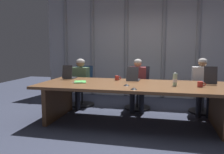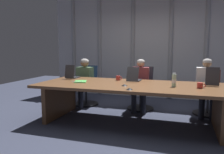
{
  "view_description": "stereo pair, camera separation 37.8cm",
  "coord_description": "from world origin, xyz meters",
  "px_view_note": "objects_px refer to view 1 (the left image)",
  "views": [
    {
      "loc": [
        0.56,
        -4.13,
        1.4
      ],
      "look_at": [
        -0.42,
        0.14,
        0.84
      ],
      "focal_mm": 36.43,
      "sensor_mm": 36.0,
      "label": 1
    },
    {
      "loc": [
        0.93,
        -4.03,
        1.4
      ],
      "look_at": [
        -0.42,
        0.14,
        0.84
      ],
      "focal_mm": 36.43,
      "sensor_mm": 36.0,
      "label": 2
    }
  ],
  "objects_px": {
    "person_center": "(202,83)",
    "spiral_notepad": "(80,82)",
    "office_chair_left_end": "(83,90)",
    "conference_mic_left_side": "(127,85)",
    "person_left_end": "(79,79)",
    "laptop_left_end": "(70,76)",
    "water_bottle_primary": "(175,80)",
    "office_chair_left_mid": "(138,93)",
    "office_chair_center": "(203,96)",
    "laptop_center": "(209,80)",
    "person_left_mid": "(137,82)",
    "conference_mic_middle": "(134,88)",
    "coffee_mug_far": "(117,78)",
    "laptop_left_mid": "(133,78)",
    "coffee_mug_near": "(200,84)"
  },
  "relations": [
    {
      "from": "laptop_center",
      "to": "person_left_end",
      "type": "bearing_deg",
      "value": 83.44
    },
    {
      "from": "laptop_left_end",
      "to": "spiral_notepad",
      "type": "distance_m",
      "value": 0.62
    },
    {
      "from": "person_left_end",
      "to": "person_center",
      "type": "xyz_separation_m",
      "value": [
        2.76,
        0.0,
        0.01
      ]
    },
    {
      "from": "water_bottle_primary",
      "to": "spiral_notepad",
      "type": "bearing_deg",
      "value": 179.65
    },
    {
      "from": "office_chair_left_mid",
      "to": "coffee_mug_far",
      "type": "height_order",
      "value": "office_chair_left_mid"
    },
    {
      "from": "office_chair_left_end",
      "to": "person_left_mid",
      "type": "bearing_deg",
      "value": 78.96
    },
    {
      "from": "laptop_left_end",
      "to": "spiral_notepad",
      "type": "relative_size",
      "value": 1.0
    },
    {
      "from": "office_chair_left_mid",
      "to": "person_left_mid",
      "type": "bearing_deg",
      "value": 6.98
    },
    {
      "from": "person_left_mid",
      "to": "coffee_mug_near",
      "type": "xyz_separation_m",
      "value": [
        1.19,
        -0.97,
        0.13
      ]
    },
    {
      "from": "office_chair_left_end",
      "to": "conference_mic_left_side",
      "type": "distance_m",
      "value": 1.87
    },
    {
      "from": "laptop_center",
      "to": "conference_mic_left_side",
      "type": "distance_m",
      "value": 1.6
    },
    {
      "from": "laptop_left_end",
      "to": "office_chair_left_mid",
      "type": "distance_m",
      "value": 1.62
    },
    {
      "from": "office_chair_left_mid",
      "to": "water_bottle_primary",
      "type": "relative_size",
      "value": 4.08
    },
    {
      "from": "office_chair_left_mid",
      "to": "spiral_notepad",
      "type": "distance_m",
      "value": 1.54
    },
    {
      "from": "laptop_center",
      "to": "conference_mic_middle",
      "type": "relative_size",
      "value": 3.69
    },
    {
      "from": "spiral_notepad",
      "to": "person_left_mid",
      "type": "bearing_deg",
      "value": 21.86
    },
    {
      "from": "laptop_left_mid",
      "to": "office_chair_left_end",
      "type": "bearing_deg",
      "value": 64.65
    },
    {
      "from": "person_center",
      "to": "person_left_end",
      "type": "bearing_deg",
      "value": -91.02
    },
    {
      "from": "laptop_left_end",
      "to": "office_chair_left_end",
      "type": "height_order",
      "value": "laptop_left_end"
    },
    {
      "from": "conference_mic_left_side",
      "to": "person_center",
      "type": "bearing_deg",
      "value": 38.25
    },
    {
      "from": "person_left_end",
      "to": "conference_mic_left_side",
      "type": "relative_size",
      "value": 10.4
    },
    {
      "from": "office_chair_left_mid",
      "to": "coffee_mug_near",
      "type": "height_order",
      "value": "office_chair_left_mid"
    },
    {
      "from": "person_left_mid",
      "to": "water_bottle_primary",
      "type": "bearing_deg",
      "value": 33.88
    },
    {
      "from": "laptop_left_end",
      "to": "water_bottle_primary",
      "type": "distance_m",
      "value": 2.24
    },
    {
      "from": "person_center",
      "to": "conference_mic_middle",
      "type": "bearing_deg",
      "value": -41.72
    },
    {
      "from": "office_chair_left_mid",
      "to": "office_chair_center",
      "type": "xyz_separation_m",
      "value": [
        1.43,
        -0.0,
        -0.01
      ]
    },
    {
      "from": "office_chair_left_end",
      "to": "person_left_end",
      "type": "relative_size",
      "value": 0.84
    },
    {
      "from": "person_left_mid",
      "to": "conference_mic_left_side",
      "type": "distance_m",
      "value": 1.13
    },
    {
      "from": "conference_mic_middle",
      "to": "coffee_mug_near",
      "type": "bearing_deg",
      "value": 24.74
    },
    {
      "from": "office_chair_left_mid",
      "to": "person_left_end",
      "type": "relative_size",
      "value": 0.85
    },
    {
      "from": "laptop_center",
      "to": "person_left_end",
      "type": "relative_size",
      "value": 0.35
    },
    {
      "from": "laptop_center",
      "to": "office_chair_center",
      "type": "relative_size",
      "value": 0.43
    },
    {
      "from": "laptop_left_mid",
      "to": "coffee_mug_far",
      "type": "xyz_separation_m",
      "value": [
        -0.34,
        0.0,
        -0.01
      ]
    },
    {
      "from": "water_bottle_primary",
      "to": "conference_mic_left_side",
      "type": "height_order",
      "value": "water_bottle_primary"
    },
    {
      "from": "laptop_left_mid",
      "to": "laptop_center",
      "type": "relative_size",
      "value": 1.09
    },
    {
      "from": "laptop_center",
      "to": "coffee_mug_far",
      "type": "bearing_deg",
      "value": 93.06
    },
    {
      "from": "office_chair_left_mid",
      "to": "spiral_notepad",
      "type": "xyz_separation_m",
      "value": [
        -1.01,
        -1.1,
        0.38
      ]
    },
    {
      "from": "coffee_mug_near",
      "to": "person_center",
      "type": "bearing_deg",
      "value": 79.34
    },
    {
      "from": "laptop_left_mid",
      "to": "water_bottle_primary",
      "type": "bearing_deg",
      "value": -119.2
    },
    {
      "from": "coffee_mug_far",
      "to": "spiral_notepad",
      "type": "xyz_separation_m",
      "value": [
        -0.64,
        -0.45,
        -0.04
      ]
    },
    {
      "from": "laptop_left_mid",
      "to": "person_left_end",
      "type": "height_order",
      "value": "person_left_end"
    },
    {
      "from": "laptop_center",
      "to": "person_center",
      "type": "distance_m",
      "value": 0.53
    },
    {
      "from": "person_center",
      "to": "spiral_notepad",
      "type": "height_order",
      "value": "person_center"
    },
    {
      "from": "office_chair_center",
      "to": "conference_mic_left_side",
      "type": "bearing_deg",
      "value": -43.67
    },
    {
      "from": "person_center",
      "to": "water_bottle_primary",
      "type": "xyz_separation_m",
      "value": [
        -0.6,
        -0.95,
        0.18
      ]
    },
    {
      "from": "office_chair_left_end",
      "to": "coffee_mug_near",
      "type": "bearing_deg",
      "value": 61.89
    },
    {
      "from": "office_chair_left_mid",
      "to": "person_center",
      "type": "distance_m",
      "value": 1.41
    },
    {
      "from": "person_left_end",
      "to": "coffee_mug_far",
      "type": "relative_size",
      "value": 8.76
    },
    {
      "from": "person_left_mid",
      "to": "conference_mic_middle",
      "type": "height_order",
      "value": "person_left_mid"
    },
    {
      "from": "laptop_left_mid",
      "to": "office_chair_center",
      "type": "relative_size",
      "value": 0.47
    }
  ]
}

